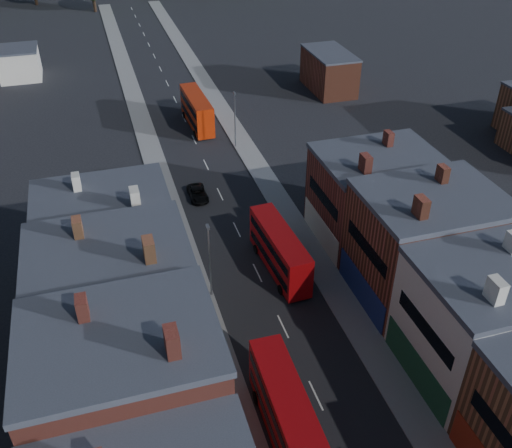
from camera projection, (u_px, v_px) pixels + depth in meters
pavement_west at (165, 194)px, 70.38m from camera, size 3.00×200.00×0.12m
pavement_east at (265, 179)px, 73.46m from camera, size 3.00×200.00×0.12m
lamp_post_2 at (210, 256)px, 52.24m from camera, size 0.25×0.70×8.12m
lamp_post_3 at (235, 116)px, 78.46m from camera, size 0.25×0.70×8.12m
bus_0 at (287, 413)px, 40.55m from camera, size 2.94×11.12×4.79m
bus_1 at (280, 250)px, 56.70m from camera, size 3.22×10.94×4.67m
bus_2 at (197, 110)px, 85.47m from camera, size 3.12×11.35×4.87m
car_2 at (198, 193)px, 69.33m from camera, size 2.10×4.54×1.26m
car_3 at (199, 127)px, 85.15m from camera, size 1.89×4.26×1.21m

